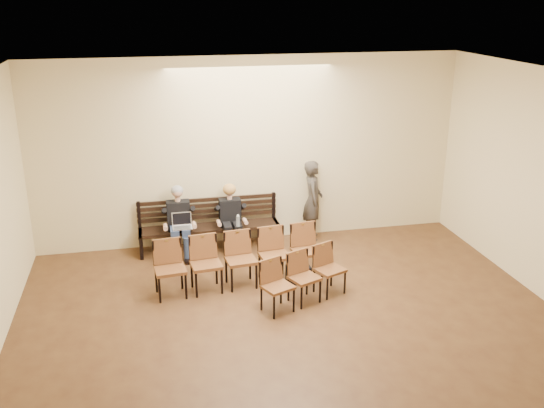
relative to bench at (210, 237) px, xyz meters
The scene contains 11 objects.
ground 4.73m from the bench, 79.69° to the right, with size 10.00×10.00×0.00m, color brown.
room_walls 4.58m from the bench, 77.65° to the right, with size 8.02×10.01×3.51m.
bench is the anchor object (origin of this frame).
seated_man 0.69m from the bench, 167.90° to the right, with size 0.51×0.71×1.22m, color black, non-canonical shape.
seated_woman 0.52m from the bench, 17.35° to the right, with size 0.48×0.67×1.12m, color black, non-canonical shape.
laptop 0.70m from the bench, 148.47° to the right, with size 0.35×0.28×0.25m, color silver.
water_bottle 0.71m from the bench, 41.90° to the right, with size 0.07×0.07×0.22m, color silver.
bag 2.10m from the bench, 52.83° to the right, with size 0.38×0.26×0.28m, color black.
passerby 2.12m from the bench, ahead, with size 0.65×0.43×1.79m, color #35302B.
chair_row_front 2.64m from the bench, 63.43° to the right, with size 1.44×0.44×0.80m, color brown.
chair_row_back 1.65m from the bench, 78.79° to the right, with size 2.76×0.49×0.90m, color brown.
Camera 1 is at (-1.94, -5.79, 4.55)m, focal length 40.00 mm.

